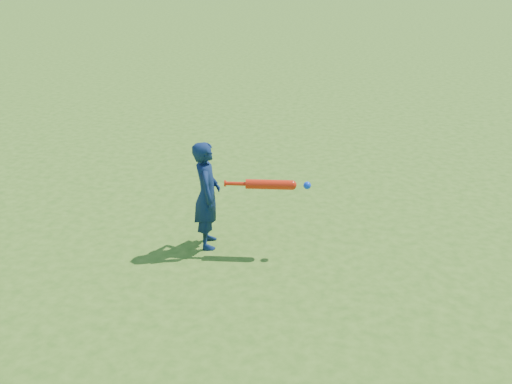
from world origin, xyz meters
TOP-DOWN VIEW (x-y plane):
  - ground at (0.00, 0.00)m, footprint 80.00×80.00m
  - child at (-0.33, -0.11)m, footprint 0.38×0.48m
  - bat_swing at (0.34, -0.06)m, footprint 0.86×0.20m

SIDE VIEW (x-z plane):
  - ground at x=0.00m, z-range 0.00..0.00m
  - child at x=-0.33m, z-range 0.00..1.14m
  - bat_swing at x=0.34m, z-range 0.68..0.78m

